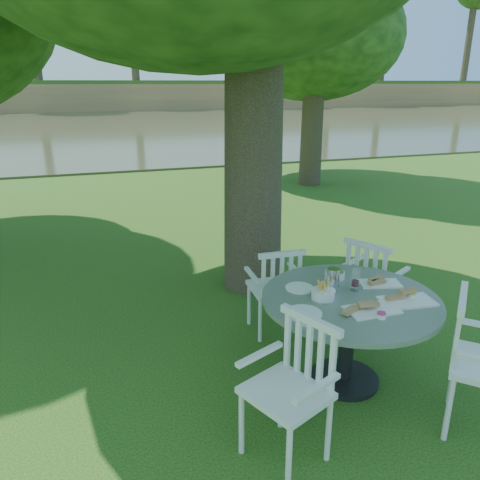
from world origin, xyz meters
name	(u,v)px	position (x,y,z in m)	size (l,w,h in m)	color
ground	(246,325)	(0.00, 0.00, 0.00)	(140.00, 140.00, 0.00)	#1A3F0D
table	(349,314)	(0.46, -1.13, 0.61)	(1.38, 1.38, 0.76)	black
chair_ne	(370,279)	(1.09, -0.47, 0.55)	(0.62, 0.63, 0.94)	white
chair_nw	(277,285)	(0.22, -0.25, 0.52)	(0.47, 0.44, 0.89)	white
chair_sw	(296,378)	(-0.25, -1.69, 0.56)	(0.60, 0.62, 0.95)	white
chair_se	(473,353)	(1.00, -1.85, 0.58)	(0.69, 0.69, 0.99)	white
tableware	(345,291)	(0.43, -1.09, 0.80)	(1.17, 0.86, 0.20)	white
river	(108,128)	(0.00, 23.00, 0.00)	(100.00, 28.00, 0.12)	#393B23
far_bank	(90,21)	(0.28, 41.12, 7.25)	(100.00, 18.00, 15.20)	olive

